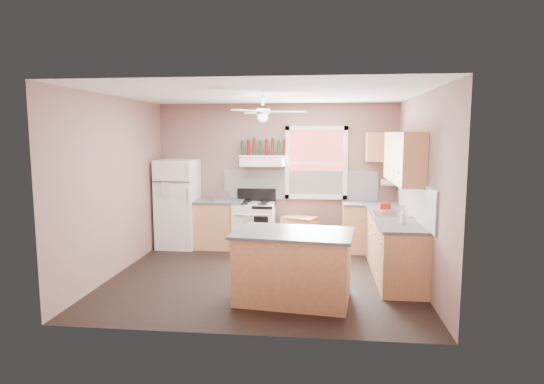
# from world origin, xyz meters

# --- Properties ---
(floor) EXTENTS (4.50, 4.50, 0.00)m
(floor) POSITION_xyz_m (0.00, 0.00, 0.00)
(floor) COLOR black
(floor) RESTS_ON ground
(ceiling) EXTENTS (4.50, 4.50, 0.00)m
(ceiling) POSITION_xyz_m (0.00, 0.00, 2.70)
(ceiling) COLOR white
(ceiling) RESTS_ON ground
(wall_back) EXTENTS (4.50, 0.05, 2.70)m
(wall_back) POSITION_xyz_m (0.00, 2.02, 1.35)
(wall_back) COLOR #7B5951
(wall_back) RESTS_ON ground
(wall_right) EXTENTS (0.05, 4.00, 2.70)m
(wall_right) POSITION_xyz_m (2.27, 0.00, 1.35)
(wall_right) COLOR #7B5951
(wall_right) RESTS_ON ground
(wall_left) EXTENTS (0.05, 4.00, 2.70)m
(wall_left) POSITION_xyz_m (-2.27, 0.00, 1.35)
(wall_left) COLOR #7B5951
(wall_left) RESTS_ON ground
(backsplash_back) EXTENTS (2.90, 0.03, 0.55)m
(backsplash_back) POSITION_xyz_m (0.45, 1.99, 1.18)
(backsplash_back) COLOR white
(backsplash_back) RESTS_ON wall_back
(backsplash_right) EXTENTS (0.03, 2.60, 0.55)m
(backsplash_right) POSITION_xyz_m (2.23, 0.30, 1.18)
(backsplash_right) COLOR white
(backsplash_right) RESTS_ON wall_right
(window_view) EXTENTS (1.00, 0.02, 1.20)m
(window_view) POSITION_xyz_m (0.75, 1.98, 1.60)
(window_view) COLOR maroon
(window_view) RESTS_ON wall_back
(window_frame) EXTENTS (1.16, 0.07, 1.36)m
(window_frame) POSITION_xyz_m (0.75, 1.96, 1.60)
(window_frame) COLOR white
(window_frame) RESTS_ON wall_back
(refrigerator) EXTENTS (0.72, 0.70, 1.66)m
(refrigerator) POSITION_xyz_m (-1.83, 1.66, 0.83)
(refrigerator) COLOR white
(refrigerator) RESTS_ON floor
(base_cabinet_left) EXTENTS (0.90, 0.60, 0.86)m
(base_cabinet_left) POSITION_xyz_m (-1.06, 1.70, 0.43)
(base_cabinet_left) COLOR #AC7247
(base_cabinet_left) RESTS_ON floor
(counter_left) EXTENTS (0.92, 0.62, 0.04)m
(counter_left) POSITION_xyz_m (-1.06, 1.70, 0.88)
(counter_left) COLOR #464649
(counter_left) RESTS_ON base_cabinet_left
(toaster) EXTENTS (0.30, 0.20, 0.18)m
(toaster) POSITION_xyz_m (-0.99, 1.63, 0.99)
(toaster) COLOR silver
(toaster) RESTS_ON counter_left
(stove) EXTENTS (0.75, 0.65, 0.86)m
(stove) POSITION_xyz_m (-0.38, 1.67, 0.43)
(stove) COLOR white
(stove) RESTS_ON floor
(range_hood) EXTENTS (0.78, 0.50, 0.14)m
(range_hood) POSITION_xyz_m (-0.23, 1.75, 1.62)
(range_hood) COLOR white
(range_hood) RESTS_ON wall_back
(bottle_shelf) EXTENTS (0.90, 0.26, 0.03)m
(bottle_shelf) POSITION_xyz_m (-0.23, 1.87, 1.72)
(bottle_shelf) COLOR white
(bottle_shelf) RESTS_ON range_hood
(cart) EXTENTS (0.72, 0.62, 0.61)m
(cart) POSITION_xyz_m (0.46, 1.75, 0.30)
(cart) COLOR #AC7247
(cart) RESTS_ON floor
(base_cabinet_corner) EXTENTS (1.00, 0.60, 0.86)m
(base_cabinet_corner) POSITION_xyz_m (1.75, 1.70, 0.43)
(base_cabinet_corner) COLOR #AC7247
(base_cabinet_corner) RESTS_ON floor
(base_cabinet_right) EXTENTS (0.60, 2.20, 0.86)m
(base_cabinet_right) POSITION_xyz_m (1.95, 0.30, 0.43)
(base_cabinet_right) COLOR #AC7247
(base_cabinet_right) RESTS_ON floor
(counter_corner) EXTENTS (1.02, 0.62, 0.04)m
(counter_corner) POSITION_xyz_m (1.75, 1.70, 0.88)
(counter_corner) COLOR #464649
(counter_corner) RESTS_ON base_cabinet_corner
(counter_right) EXTENTS (0.62, 2.22, 0.04)m
(counter_right) POSITION_xyz_m (1.94, 0.30, 0.88)
(counter_right) COLOR #464649
(counter_right) RESTS_ON base_cabinet_right
(sink) EXTENTS (0.55, 0.45, 0.03)m
(sink) POSITION_xyz_m (1.94, 0.50, 0.90)
(sink) COLOR silver
(sink) RESTS_ON counter_right
(faucet) EXTENTS (0.03, 0.03, 0.14)m
(faucet) POSITION_xyz_m (2.10, 0.50, 0.97)
(faucet) COLOR silver
(faucet) RESTS_ON sink
(upper_cabinet_right) EXTENTS (0.33, 1.80, 0.76)m
(upper_cabinet_right) POSITION_xyz_m (2.08, 0.50, 1.78)
(upper_cabinet_right) COLOR #AC7247
(upper_cabinet_right) RESTS_ON wall_right
(upper_cabinet_corner) EXTENTS (0.60, 0.33, 0.52)m
(upper_cabinet_corner) POSITION_xyz_m (1.95, 1.83, 1.90)
(upper_cabinet_corner) COLOR #AC7247
(upper_cabinet_corner) RESTS_ON wall_back
(paper_towel) EXTENTS (0.26, 0.12, 0.12)m
(paper_towel) POSITION_xyz_m (2.07, 1.86, 1.25)
(paper_towel) COLOR white
(paper_towel) RESTS_ON wall_back
(island) EXTENTS (1.51, 1.05, 0.86)m
(island) POSITION_xyz_m (0.51, -0.90, 0.43)
(island) COLOR #AC7247
(island) RESTS_ON floor
(island_top) EXTENTS (1.60, 1.15, 0.04)m
(island_top) POSITION_xyz_m (0.51, -0.90, 0.88)
(island_top) COLOR #464649
(island_top) RESTS_ON island
(ceiling_fan_hub) EXTENTS (0.20, 0.20, 0.08)m
(ceiling_fan_hub) POSITION_xyz_m (0.00, 0.00, 2.45)
(ceiling_fan_hub) COLOR white
(ceiling_fan_hub) RESTS_ON ceiling
(soap_bottle) EXTENTS (0.11, 0.11, 0.21)m
(soap_bottle) POSITION_xyz_m (1.98, -0.22, 1.01)
(soap_bottle) COLOR silver
(soap_bottle) RESTS_ON counter_right
(red_caddy) EXTENTS (0.20, 0.15, 0.10)m
(red_caddy) POSITION_xyz_m (1.90, 1.05, 0.95)
(red_caddy) COLOR #AB0F0E
(red_caddy) RESTS_ON counter_right
(wine_bottles) EXTENTS (0.86, 0.06, 0.31)m
(wine_bottles) POSITION_xyz_m (-0.23, 1.87, 1.88)
(wine_bottles) COLOR #143819
(wine_bottles) RESTS_ON bottle_shelf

